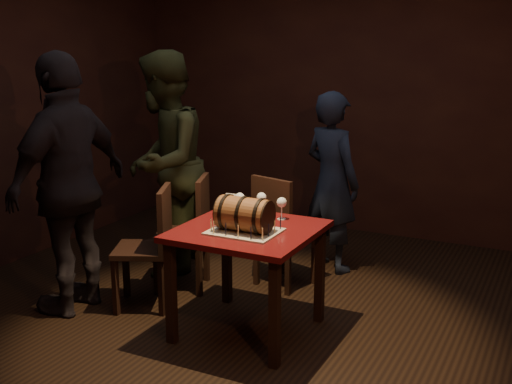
% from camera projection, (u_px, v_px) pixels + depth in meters
% --- Properties ---
extents(room_shell, '(5.04, 5.04, 2.80)m').
position_uv_depth(room_shell, '(249.00, 129.00, 4.34)').
color(room_shell, black).
rests_on(room_shell, ground).
extents(pub_table, '(0.90, 0.90, 0.75)m').
position_uv_depth(pub_table, '(248.00, 244.00, 4.35)').
color(pub_table, '#450B0D').
rests_on(pub_table, ground).
extents(cake_board, '(0.45, 0.35, 0.01)m').
position_uv_depth(cake_board, '(244.00, 232.00, 4.23)').
color(cake_board, '#ACA08B').
rests_on(cake_board, pub_table).
extents(barrel_cake, '(0.41, 0.24, 0.24)m').
position_uv_depth(barrel_cake, '(244.00, 214.00, 4.20)').
color(barrel_cake, brown).
rests_on(barrel_cake, cake_board).
extents(birthday_candles, '(0.40, 0.30, 0.09)m').
position_uv_depth(birthday_candles, '(245.00, 225.00, 4.21)').
color(birthday_candles, '#FFE598').
rests_on(birthday_candles, cake_board).
extents(wine_glass_left, '(0.07, 0.07, 0.16)m').
position_uv_depth(wine_glass_left, '(240.00, 199.00, 4.63)').
color(wine_glass_left, silver).
rests_on(wine_glass_left, pub_table).
extents(wine_glass_mid, '(0.07, 0.07, 0.16)m').
position_uv_depth(wine_glass_mid, '(262.00, 198.00, 4.64)').
color(wine_glass_mid, silver).
rests_on(wine_glass_mid, pub_table).
extents(wine_glass_right, '(0.07, 0.07, 0.16)m').
position_uv_depth(wine_glass_right, '(282.00, 203.00, 4.50)').
color(wine_glass_right, silver).
rests_on(wine_glass_right, pub_table).
extents(pint_of_ale, '(0.07, 0.07, 0.15)m').
position_uv_depth(pint_of_ale, '(237.00, 209.00, 4.52)').
color(pint_of_ale, silver).
rests_on(pint_of_ale, pub_table).
extents(menu_card, '(0.10, 0.05, 0.13)m').
position_uv_depth(menu_card, '(229.00, 204.00, 4.70)').
color(menu_card, white).
rests_on(menu_card, pub_table).
extents(chair_back, '(0.49, 0.49, 0.93)m').
position_uv_depth(chair_back, '(279.00, 226.00, 5.17)').
color(chair_back, black).
rests_on(chair_back, ground).
extents(chair_left_rear, '(0.52, 0.52, 0.93)m').
position_uv_depth(chair_left_rear, '(191.00, 227.00, 5.15)').
color(chair_left_rear, black).
rests_on(chair_left_rear, ground).
extents(chair_left_front, '(0.53, 0.53, 0.93)m').
position_uv_depth(chair_left_front, '(152.00, 241.00, 4.79)').
color(chair_left_front, black).
rests_on(chair_left_front, ground).
extents(person_back, '(0.68, 0.58, 1.57)m').
position_uv_depth(person_back, '(332.00, 182.00, 5.54)').
color(person_back, black).
rests_on(person_back, ground).
extents(person_left_rear, '(0.97, 1.10, 1.90)m').
position_uv_depth(person_left_rear, '(164.00, 164.00, 5.47)').
color(person_left_rear, '#32361B').
rests_on(person_left_rear, ground).
extents(person_left_front, '(0.49, 1.13, 1.92)m').
position_uv_depth(person_left_front, '(69.00, 184.00, 4.66)').
color(person_left_front, black).
rests_on(person_left_front, ground).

